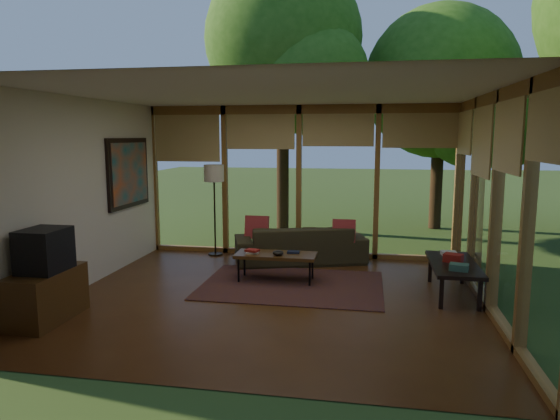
% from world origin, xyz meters
% --- Properties ---
extents(floor, '(5.50, 5.50, 0.00)m').
position_xyz_m(floor, '(0.00, 0.00, 0.00)').
color(floor, '#593217').
rests_on(floor, ground).
extents(ceiling, '(5.50, 5.50, 0.00)m').
position_xyz_m(ceiling, '(0.00, 0.00, 2.70)').
color(ceiling, silver).
rests_on(ceiling, ground).
extents(wall_left, '(0.04, 5.00, 2.70)m').
position_xyz_m(wall_left, '(-2.75, 0.00, 1.35)').
color(wall_left, beige).
rests_on(wall_left, ground).
extents(wall_front, '(5.50, 0.04, 2.70)m').
position_xyz_m(wall_front, '(0.00, -2.50, 1.35)').
color(wall_front, beige).
rests_on(wall_front, ground).
extents(window_wall_back, '(5.50, 0.12, 2.70)m').
position_xyz_m(window_wall_back, '(0.00, 2.50, 1.35)').
color(window_wall_back, olive).
rests_on(window_wall_back, ground).
extents(window_wall_right, '(0.12, 5.00, 2.70)m').
position_xyz_m(window_wall_right, '(2.75, 0.00, 1.35)').
color(window_wall_right, olive).
rests_on(window_wall_right, ground).
extents(tree_nw, '(3.49, 3.49, 6.04)m').
position_xyz_m(tree_nw, '(-0.72, 5.01, 4.28)').
color(tree_nw, '#342213').
rests_on(tree_nw, ground).
extents(tree_ne, '(3.47, 3.47, 5.12)m').
position_xyz_m(tree_ne, '(2.80, 5.84, 3.37)').
color(tree_ne, '#342213').
rests_on(tree_ne, ground).
extents(rug, '(2.61, 1.85, 0.01)m').
position_xyz_m(rug, '(0.17, 0.62, 0.01)').
color(rug, brown).
rests_on(rug, floor).
extents(sofa, '(2.36, 1.51, 0.64)m').
position_xyz_m(sofa, '(0.10, 2.00, 0.32)').
color(sofa, '#352F1A').
rests_on(sofa, floor).
extents(pillow_left, '(0.40, 0.21, 0.42)m').
position_xyz_m(pillow_left, '(-0.65, 1.95, 0.58)').
color(pillow_left, maroon).
rests_on(pillow_left, sofa).
extents(pillow_right, '(0.38, 0.21, 0.40)m').
position_xyz_m(pillow_right, '(0.85, 1.95, 0.57)').
color(pillow_right, maroon).
rests_on(pillow_right, sofa).
extents(ct_book_lower, '(0.20, 0.16, 0.03)m').
position_xyz_m(ct_book_lower, '(-0.45, 0.73, 0.44)').
color(ct_book_lower, beige).
rests_on(ct_book_lower, coffee_table).
extents(ct_book_upper, '(0.22, 0.19, 0.03)m').
position_xyz_m(ct_book_upper, '(-0.45, 0.73, 0.47)').
color(ct_book_upper, maroon).
rests_on(ct_book_upper, coffee_table).
extents(ct_book_side, '(0.19, 0.15, 0.03)m').
position_xyz_m(ct_book_side, '(0.15, 0.86, 0.44)').
color(ct_book_side, black).
rests_on(ct_book_side, coffee_table).
extents(ct_bowl, '(0.16, 0.16, 0.07)m').
position_xyz_m(ct_bowl, '(-0.05, 0.68, 0.46)').
color(ct_bowl, black).
rests_on(ct_bowl, coffee_table).
extents(media_cabinet, '(0.50, 1.00, 0.60)m').
position_xyz_m(media_cabinet, '(-2.47, -1.26, 0.30)').
color(media_cabinet, '#503216').
rests_on(media_cabinet, floor).
extents(television, '(0.45, 0.55, 0.50)m').
position_xyz_m(television, '(-2.45, -1.26, 0.85)').
color(television, black).
rests_on(television, media_cabinet).
extents(console_book_a, '(0.27, 0.22, 0.08)m').
position_xyz_m(console_book_a, '(2.40, 0.16, 0.50)').
color(console_book_a, '#345C4D').
rests_on(console_book_a, side_console).
extents(console_book_b, '(0.29, 0.26, 0.11)m').
position_xyz_m(console_book_b, '(2.40, 0.61, 0.51)').
color(console_book_b, maroon).
rests_on(console_book_b, side_console).
extents(console_book_c, '(0.22, 0.17, 0.06)m').
position_xyz_m(console_book_c, '(2.40, 1.01, 0.48)').
color(console_book_c, beige).
rests_on(console_book_c, side_console).
extents(floor_lamp, '(0.36, 0.36, 1.65)m').
position_xyz_m(floor_lamp, '(-1.50, 2.24, 1.41)').
color(floor_lamp, black).
rests_on(floor_lamp, floor).
extents(coffee_table, '(1.20, 0.50, 0.43)m').
position_xyz_m(coffee_table, '(-0.10, 0.78, 0.39)').
color(coffee_table, '#503216').
rests_on(coffee_table, floor).
extents(side_console, '(0.60, 1.40, 0.46)m').
position_xyz_m(side_console, '(2.40, 0.56, 0.41)').
color(side_console, black).
rests_on(side_console, floor).
extents(wall_painting, '(0.06, 1.35, 1.15)m').
position_xyz_m(wall_painting, '(-2.71, 1.40, 1.55)').
color(wall_painting, black).
rests_on(wall_painting, wall_left).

